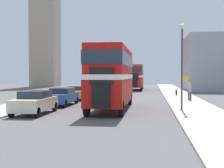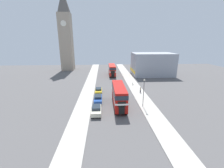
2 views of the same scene
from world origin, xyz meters
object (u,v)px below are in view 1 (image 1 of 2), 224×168
object	(u,v)px
car_parked_near	(35,102)
street_lamp	(182,54)
church_tower	(45,5)
car_parked_mid	(62,96)
bus_distant	(135,75)
bicycle_on_pavement	(176,92)
pedestrian_walking	(190,91)
double_decker_bus	(112,73)
car_parked_far	(77,93)

from	to	relation	value
car_parked_near	street_lamp	xyz separation A→B (m)	(9.49, 2.37, 3.18)
church_tower	car_parked_mid	bearing A→B (deg)	-68.98
car_parked_mid	street_lamp	distance (m)	10.47
street_lamp	church_tower	world-z (taller)	church_tower
bus_distant	bicycle_on_pavement	size ratio (longest dim) A/B	5.47
pedestrian_walking	car_parked_near	bearing A→B (deg)	-135.20
double_decker_bus	car_parked_far	size ratio (longest dim) A/B	2.51
double_decker_bus	bus_distant	size ratio (longest dim) A/B	1.04
bus_distant	car_parked_near	distance (m)	32.75
car_parked_mid	double_decker_bus	bearing A→B (deg)	-28.84
car_parked_near	pedestrian_walking	size ratio (longest dim) A/B	2.66
bicycle_on_pavement	street_lamp	bearing A→B (deg)	-93.13
car_parked_mid	church_tower	distance (m)	45.70
car_parked_far	car_parked_near	bearing A→B (deg)	-90.33
car_parked_mid	pedestrian_walking	world-z (taller)	pedestrian_walking
bus_distant	pedestrian_walking	bearing A→B (deg)	-73.73
car_parked_near	car_parked_mid	world-z (taller)	car_parked_near
church_tower	street_lamp	bearing A→B (deg)	-60.26
church_tower	bus_distant	bearing A→B (deg)	-33.34
car_parked_mid	pedestrian_walking	bearing A→B (deg)	25.49
double_decker_bus	pedestrian_walking	size ratio (longest dim) A/B	6.33
double_decker_bus	pedestrian_walking	world-z (taller)	double_decker_bus
bus_distant	pedestrian_walking	distance (m)	22.31
car_parked_mid	pedestrian_walking	distance (m)	12.12
double_decker_bus	bus_distant	distance (m)	29.04
street_lamp	car_parked_far	bearing A→B (deg)	136.38
pedestrian_walking	street_lamp	distance (m)	9.23
car_parked_near	pedestrian_walking	world-z (taller)	pedestrian_walking
double_decker_bus	street_lamp	distance (m)	5.17
double_decker_bus	bicycle_on_pavement	world-z (taller)	double_decker_bus
bicycle_on_pavement	church_tower	distance (m)	41.35
car_parked_far	pedestrian_walking	xyz separation A→B (m)	(10.99, -0.38, 0.29)
car_parked_far	pedestrian_walking	distance (m)	11.00
double_decker_bus	church_tower	size ratio (longest dim) A/B	0.29
car_parked_near	street_lamp	bearing A→B (deg)	14.03
bus_distant	bicycle_on_pavement	xyz separation A→B (m)	(5.51, -14.68, -1.99)
pedestrian_walking	church_tower	xyz separation A→B (m)	(-26.19, 34.50, 16.43)
double_decker_bus	car_parked_mid	distance (m)	5.43
bus_distant	car_parked_far	bearing A→B (deg)	-102.77
car_parked_far	bicycle_on_pavement	size ratio (longest dim) A/B	2.26
car_parked_near	car_parked_far	bearing A→B (deg)	89.67
car_parked_near	street_lamp	distance (m)	10.29
car_parked_far	bicycle_on_pavement	xyz separation A→B (m)	(10.26, 6.31, -0.25)
bus_distant	pedestrian_walking	size ratio (longest dim) A/B	6.10
double_decker_bus	car_parked_near	bearing A→B (deg)	-144.21
bus_distant	church_tower	distance (m)	28.20
car_parked_mid	bicycle_on_pavement	size ratio (longest dim) A/B	2.63
street_lamp	pedestrian_walking	bearing A→B (deg)	79.69
double_decker_bus	car_parked_far	world-z (taller)	double_decker_bus
pedestrian_walking	bicycle_on_pavement	xyz separation A→B (m)	(-0.73, 6.68, -0.53)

